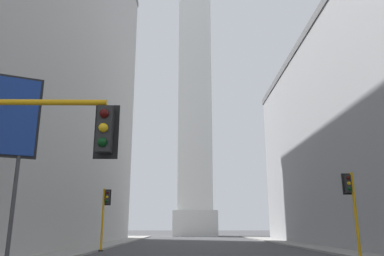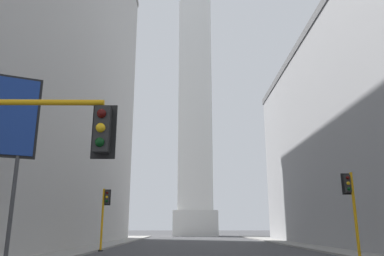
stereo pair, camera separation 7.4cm
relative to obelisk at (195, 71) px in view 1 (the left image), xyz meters
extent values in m
cube|color=gray|center=(-11.31, -51.89, -37.22)|extent=(5.00, 97.29, 0.15)
cube|color=gray|center=(11.31, -51.89, -37.22)|extent=(5.00, 97.29, 0.15)
cube|color=silver|center=(0.00, 0.00, -34.72)|extent=(9.17, 9.17, 5.14)
cube|color=white|center=(0.00, 0.00, -0.16)|extent=(7.34, 7.34, 63.97)
cylinder|color=orange|center=(-8.65, -49.52, -34.77)|extent=(0.18, 0.18, 5.04)
cylinder|color=#262626|center=(-8.65, -49.52, -37.24)|extent=(0.40, 0.40, 0.10)
cube|color=black|center=(-8.36, -49.52, -32.95)|extent=(0.38, 0.38, 1.10)
cube|color=black|center=(-8.38, -49.34, -32.95)|extent=(0.58, 0.09, 1.32)
sphere|color=#410907|center=(-8.34, -49.71, -32.61)|extent=(0.22, 0.22, 0.22)
sphere|color=yellow|center=(-8.34, -49.71, -32.95)|extent=(0.22, 0.22, 0.22)
sphere|color=#073410|center=(-8.34, -49.71, -33.30)|extent=(0.22, 0.22, 0.22)
cylinder|color=orange|center=(8.61, -58.31, -34.68)|extent=(0.18, 0.18, 5.22)
cube|color=black|center=(8.32, -58.31, -32.77)|extent=(0.35, 0.35, 1.10)
cube|color=black|center=(8.33, -58.14, -32.77)|extent=(0.58, 0.05, 1.32)
sphere|color=#410907|center=(8.31, -58.50, -32.43)|extent=(0.22, 0.22, 0.22)
sphere|color=yellow|center=(8.31, -58.50, -32.77)|extent=(0.22, 0.22, 0.22)
sphere|color=#073410|center=(8.31, -58.50, -33.11)|extent=(0.22, 0.22, 0.22)
cylinder|color=orange|center=(-6.05, -72.99, -32.48)|extent=(4.96, 0.14, 0.14)
cube|color=black|center=(-3.57, -72.99, -33.15)|extent=(0.34, 0.34, 1.10)
cube|color=black|center=(-3.57, -72.81, -33.15)|extent=(0.58, 0.03, 1.32)
sphere|color=#410907|center=(-3.57, -73.18, -32.81)|extent=(0.22, 0.22, 0.22)
sphere|color=yellow|center=(-3.57, -73.18, -33.15)|extent=(0.22, 0.22, 0.22)
sphere|color=#073410|center=(-3.57, -73.18, -33.49)|extent=(0.22, 0.22, 0.22)
cylinder|color=#3F3F42|center=(-9.29, -64.67, -34.76)|extent=(0.18, 0.18, 5.06)
camera|label=1|loc=(-1.64, -81.48, -35.34)|focal=35.00mm
camera|label=2|loc=(-1.57, -81.48, -35.34)|focal=35.00mm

